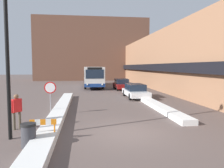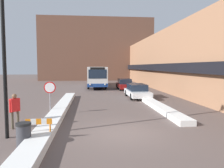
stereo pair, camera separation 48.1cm
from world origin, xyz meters
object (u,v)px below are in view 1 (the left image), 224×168
at_px(street_lamp, 13,36).
at_px(parked_car_front, 135,91).
at_px(parked_car_middle, 122,84).
at_px(pedestrian, 17,108).
at_px(construction_barricade, 43,126).
at_px(city_bus, 93,76).
at_px(trash_bin, 29,135).
at_px(stop_sign, 50,91).

bearing_deg(street_lamp, parked_car_front, 55.35).
xyz_separation_m(parked_car_middle, pedestrian, (-8.55, -18.35, 0.33)).
relative_size(parked_car_front, construction_barricade, 4.45).
xyz_separation_m(city_bus, pedestrian, (-4.79, -22.92, -0.64)).
bearing_deg(parked_car_front, construction_barricade, -119.51).
relative_size(street_lamp, trash_bin, 7.66).
bearing_deg(trash_bin, construction_barricade, 55.96).
height_order(street_lamp, trash_bin, street_lamp).
xyz_separation_m(city_bus, parked_car_middle, (3.76, -4.57, -0.97)).
relative_size(city_bus, trash_bin, 12.81).
height_order(city_bus, street_lamp, street_lamp).
distance_m(parked_car_front, pedestrian, 13.31).
xyz_separation_m(city_bus, construction_barricade, (-3.15, -24.93, -1.04)).
bearing_deg(street_lamp, pedestrian, 105.06).
relative_size(city_bus, street_lamp, 1.67).
bearing_deg(construction_barricade, trash_bin, -124.04).
xyz_separation_m(stop_sign, street_lamp, (-0.79, -4.64, 2.86)).
bearing_deg(pedestrian, construction_barricade, -100.86).
bearing_deg(stop_sign, parked_car_middle, 64.31).
distance_m(stop_sign, pedestrian, 3.35).
height_order(trash_bin, construction_barricade, trash_bin).
bearing_deg(parked_car_middle, stop_sign, -115.69).
bearing_deg(pedestrian, parked_car_middle, 15.00).
bearing_deg(trash_bin, parked_car_front, 60.25).
bearing_deg(pedestrian, stop_sign, 18.59).
distance_m(street_lamp, trash_bin, 4.18).
bearing_deg(parked_car_middle, street_lamp, -112.21).
xyz_separation_m(street_lamp, pedestrian, (-0.42, 1.56, -3.36)).
xyz_separation_m(street_lamp, trash_bin, (0.78, -1.10, -3.96)).
xyz_separation_m(parked_car_middle, trash_bin, (-7.35, -21.01, -0.26)).
relative_size(parked_car_front, pedestrian, 2.75).
relative_size(stop_sign, trash_bin, 2.29).
bearing_deg(street_lamp, stop_sign, 80.39).
xyz_separation_m(city_bus, stop_sign, (-3.58, -19.84, -0.14)).
distance_m(pedestrian, construction_barricade, 2.63).
xyz_separation_m(trash_bin, construction_barricade, (0.44, 0.65, 0.19)).
relative_size(parked_car_front, parked_car_middle, 1.01).
bearing_deg(trash_bin, city_bus, 82.01).
height_order(parked_car_front, parked_car_middle, parked_car_middle).
height_order(parked_car_middle, stop_sign, stop_sign).
bearing_deg(parked_car_front, parked_car_middle, 90.00).
relative_size(stop_sign, construction_barricade, 1.98).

